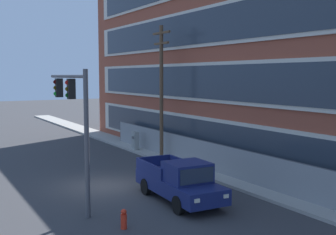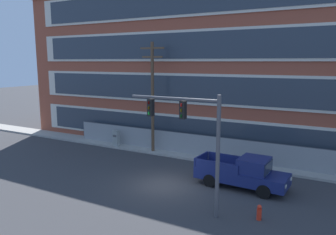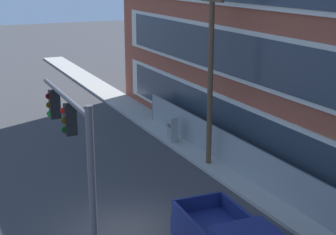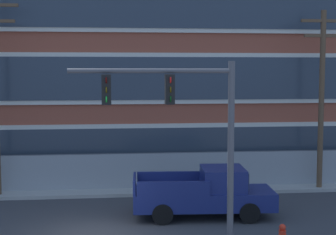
# 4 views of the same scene
# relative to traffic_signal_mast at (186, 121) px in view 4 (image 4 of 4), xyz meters

# --- Properties ---
(sidewalk_building_side) EXTENTS (80.00, 2.06, 0.16)m
(sidewalk_building_side) POSITION_rel_traffic_signal_mast_xyz_m (-2.96, 8.98, -4.23)
(sidewalk_building_side) COLOR #9E9B93
(sidewalk_building_side) RESTS_ON ground
(brick_mill_building) EXTENTS (46.04, 9.70, 14.40)m
(brick_mill_building) POSITION_rel_traffic_signal_mast_xyz_m (-0.15, 14.57, 2.90)
(brick_mill_building) COLOR brown
(brick_mill_building) RESTS_ON ground
(chain_link_fence) EXTENTS (33.50, 0.06, 1.86)m
(chain_link_fence) POSITION_rel_traffic_signal_mast_xyz_m (0.95, 9.14, -3.36)
(chain_link_fence) COLOR gray
(chain_link_fence) RESTS_ON ground
(traffic_signal_mast) EXTENTS (5.01, 0.43, 6.11)m
(traffic_signal_mast) POSITION_rel_traffic_signal_mast_xyz_m (0.00, 0.00, 0.00)
(traffic_signal_mast) COLOR #4C4C51
(traffic_signal_mast) RESTS_ON ground
(pickup_truck_navy) EXTENTS (5.69, 2.33, 1.98)m
(pickup_truck_navy) POSITION_rel_traffic_signal_mast_xyz_m (1.47, 4.45, -3.36)
(pickup_truck_navy) COLOR navy
(pickup_truck_navy) RESTS_ON ground
(utility_pole_midblock) EXTENTS (2.19, 0.26, 8.66)m
(utility_pole_midblock) POSITION_rel_traffic_signal_mast_xyz_m (7.75, 8.39, 0.44)
(utility_pole_midblock) COLOR brown
(utility_pole_midblock) RESTS_ON ground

